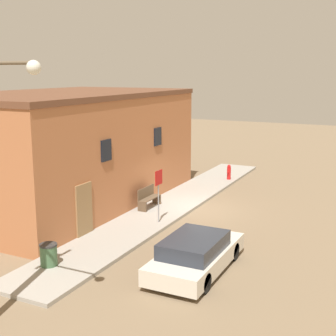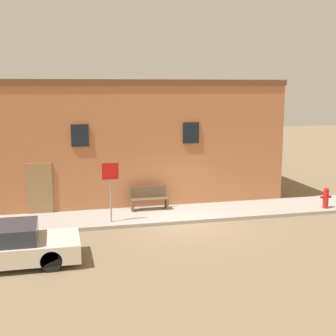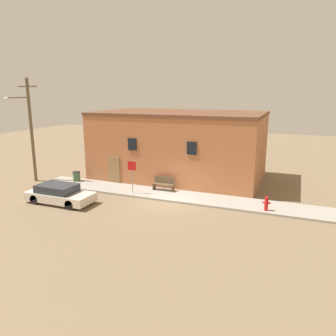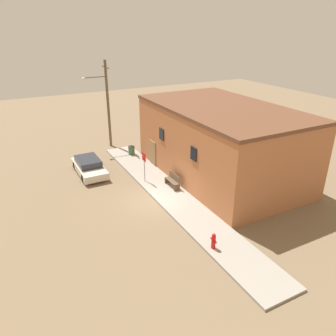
{
  "view_description": "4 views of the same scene",
  "coord_description": "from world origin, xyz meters",
  "px_view_note": "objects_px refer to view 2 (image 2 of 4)",
  "views": [
    {
      "loc": [
        -19.91,
        -8.27,
        6.49
      ],
      "look_at": [
        -0.45,
        1.24,
        2.0
      ],
      "focal_mm": 50.0,
      "sensor_mm": 36.0,
      "label": 1
    },
    {
      "loc": [
        -4.76,
        -16.69,
        5.23
      ],
      "look_at": [
        -0.45,
        1.24,
        2.0
      ],
      "focal_mm": 50.0,
      "sensor_mm": 36.0,
      "label": 2
    },
    {
      "loc": [
        7.69,
        -19.0,
        7.13
      ],
      "look_at": [
        -0.45,
        1.24,
        2.0
      ],
      "focal_mm": 35.0,
      "sensor_mm": 36.0,
      "label": 3
    },
    {
      "loc": [
        17.69,
        -8.26,
        11.04
      ],
      "look_at": [
        -0.45,
        1.24,
        2.0
      ],
      "focal_mm": 35.0,
      "sensor_mm": 36.0,
      "label": 4
    }
  ],
  "objects_px": {
    "stop_sign": "(110,181)",
    "bench": "(149,198)",
    "fire_hydrant": "(326,198)",
    "parked_car": "(0,246)"
  },
  "relations": [
    {
      "from": "bench",
      "to": "parked_car",
      "type": "height_order",
      "value": "parked_car"
    },
    {
      "from": "stop_sign",
      "to": "parked_car",
      "type": "relative_size",
      "value": 0.51
    },
    {
      "from": "fire_hydrant",
      "to": "stop_sign",
      "type": "bearing_deg",
      "value": 179.61
    },
    {
      "from": "parked_car",
      "to": "bench",
      "type": "bearing_deg",
      "value": 41.03
    },
    {
      "from": "fire_hydrant",
      "to": "bench",
      "type": "bearing_deg",
      "value": 168.19
    },
    {
      "from": "stop_sign",
      "to": "bench",
      "type": "bearing_deg",
      "value": 39.66
    },
    {
      "from": "stop_sign",
      "to": "fire_hydrant",
      "type": "bearing_deg",
      "value": -0.39
    },
    {
      "from": "fire_hydrant",
      "to": "stop_sign",
      "type": "distance_m",
      "value": 9.15
    },
    {
      "from": "parked_car",
      "to": "fire_hydrant",
      "type": "bearing_deg",
      "value": 14.04
    },
    {
      "from": "fire_hydrant",
      "to": "stop_sign",
      "type": "relative_size",
      "value": 0.39
    }
  ]
}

